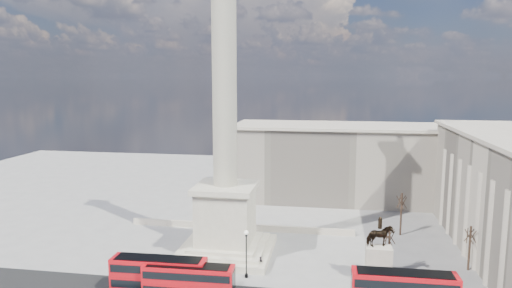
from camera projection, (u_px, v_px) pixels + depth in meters
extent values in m
plane|color=gray|center=(218.00, 266.00, 65.41)|extent=(180.00, 180.00, 0.00)
cube|color=beige|center=(226.00, 250.00, 70.22)|extent=(14.00, 14.00, 1.00)
cube|color=beige|center=(226.00, 245.00, 70.11)|extent=(12.00, 12.00, 0.50)
cube|color=beige|center=(226.00, 242.00, 70.03)|extent=(10.00, 10.00, 0.50)
cube|color=beige|center=(226.00, 216.00, 69.41)|extent=(8.00, 8.00, 8.00)
cube|color=beige|center=(226.00, 187.00, 68.76)|extent=(9.00, 9.00, 0.80)
cylinder|color=#A59F89|center=(224.00, 71.00, 66.21)|extent=(3.60, 3.60, 34.00)
cube|color=#BAAE9A|center=(240.00, 227.00, 80.95)|extent=(40.00, 0.60, 1.10)
cube|color=#B6AA95|center=(351.00, 164.00, 100.04)|extent=(50.00, 16.00, 16.00)
cube|color=#BAAE9A|center=(352.00, 126.00, 98.82)|extent=(51.00, 17.00, 0.60)
cube|color=red|center=(189.00, 281.00, 55.21)|extent=(11.16, 2.82, 4.08)
cube|color=black|center=(189.00, 287.00, 55.31)|extent=(10.72, 2.86, 0.91)
cube|color=black|center=(189.00, 273.00, 55.05)|extent=(10.72, 2.86, 0.91)
cube|color=black|center=(188.00, 265.00, 54.90)|extent=(10.04, 2.53, 0.06)
cube|color=red|center=(159.00, 275.00, 56.58)|extent=(11.94, 3.02, 4.37)
cube|color=black|center=(159.00, 281.00, 56.70)|extent=(11.47, 3.07, 0.97)
cube|color=black|center=(159.00, 266.00, 56.41)|extent=(11.47, 3.07, 0.97)
cube|color=black|center=(158.00, 258.00, 56.26)|extent=(10.75, 2.72, 0.06)
cylinder|color=black|center=(129.00, 288.00, 57.40)|extent=(1.26, 2.85, 1.19)
cube|color=black|center=(404.00, 281.00, 52.26)|extent=(11.46, 2.95, 0.97)
cube|color=black|center=(405.00, 273.00, 52.11)|extent=(10.74, 2.61, 0.06)
cylinder|color=black|center=(246.00, 276.00, 61.73)|extent=(0.45, 0.45, 0.51)
cylinder|color=black|center=(246.00, 256.00, 61.32)|extent=(0.16, 0.16, 6.11)
cylinder|color=black|center=(246.00, 235.00, 60.88)|extent=(0.31, 0.31, 0.31)
sphere|color=silver|center=(246.00, 233.00, 60.83)|extent=(0.57, 0.57, 0.57)
cube|color=#BAAE9A|center=(378.00, 278.00, 60.98)|extent=(4.24, 3.18, 0.53)
cube|color=#BAAE9A|center=(378.00, 263.00, 60.68)|extent=(3.39, 2.33, 4.66)
imported|color=black|center=(380.00, 236.00, 60.12)|extent=(3.72, 2.77, 2.86)
cylinder|color=black|center=(380.00, 224.00, 59.87)|extent=(0.53, 0.53, 1.27)
sphere|color=black|center=(380.00, 218.00, 59.76)|extent=(0.38, 0.38, 0.38)
cylinder|color=#332319|center=(389.00, 250.00, 62.33)|extent=(0.28, 0.28, 6.90)
cylinder|color=#332319|center=(469.00, 248.00, 63.73)|extent=(0.30, 0.30, 6.41)
cylinder|color=#332319|center=(401.00, 214.00, 77.85)|extent=(0.32, 0.32, 7.43)
imported|color=black|center=(261.00, 262.00, 64.74)|extent=(0.99, 1.01, 1.71)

